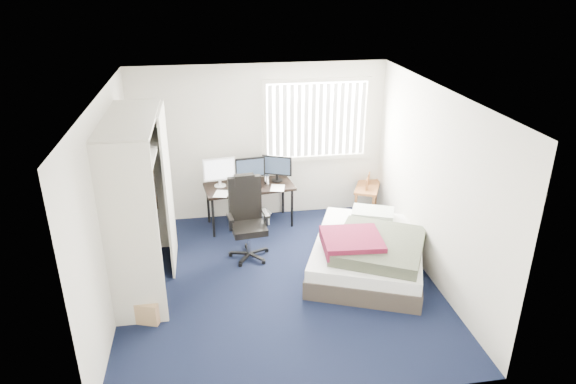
# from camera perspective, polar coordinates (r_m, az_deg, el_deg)

# --- Properties ---
(ground) EXTENTS (4.20, 4.20, 0.00)m
(ground) POSITION_cam_1_polar(r_m,az_deg,el_deg) (6.87, -0.94, -9.92)
(ground) COLOR black
(ground) RESTS_ON ground
(room_shell) EXTENTS (4.20, 4.20, 4.20)m
(room_shell) POSITION_cam_1_polar(r_m,az_deg,el_deg) (6.17, -1.04, 1.87)
(room_shell) COLOR silver
(room_shell) RESTS_ON ground
(window_assembly) EXTENTS (1.72, 0.09, 1.32)m
(window_assembly) POSITION_cam_1_polar(r_m,az_deg,el_deg) (8.21, 3.20, 8.00)
(window_assembly) COLOR white
(window_assembly) RESTS_ON ground
(closet) EXTENTS (0.64, 1.84, 2.22)m
(closet) POSITION_cam_1_polar(r_m,az_deg,el_deg) (6.49, -16.15, 0.49)
(closet) COLOR beige
(closet) RESTS_ON ground
(desk) EXTENTS (1.44, 0.81, 1.14)m
(desk) POSITION_cam_1_polar(r_m,az_deg,el_deg) (8.07, -4.37, 1.06)
(desk) COLOR black
(desk) RESTS_ON ground
(office_chair) EXTENTS (0.61, 0.61, 1.19)m
(office_chair) POSITION_cam_1_polar(r_m,az_deg,el_deg) (7.28, -4.52, -3.80)
(office_chair) COLOR black
(office_chair) RESTS_ON ground
(footstool) EXTENTS (0.34, 0.31, 0.23)m
(footstool) POSITION_cam_1_polar(r_m,az_deg,el_deg) (8.25, -3.07, -2.52)
(footstool) COLOR white
(footstool) RESTS_ON ground
(nightstand) EXTENTS (0.63, 0.81, 0.68)m
(nightstand) POSITION_cam_1_polar(r_m,az_deg,el_deg) (8.63, 8.82, 0.33)
(nightstand) COLOR brown
(nightstand) RESTS_ON ground
(bed) EXTENTS (2.06, 2.32, 0.64)m
(bed) POSITION_cam_1_polar(r_m,az_deg,el_deg) (7.09, 8.97, -6.52)
(bed) COLOR #393129
(bed) RESTS_ON ground
(pine_box) EXTENTS (0.43, 0.37, 0.27)m
(pine_box) POSITION_cam_1_polar(r_m,az_deg,el_deg) (6.38, -15.44, -12.41)
(pine_box) COLOR tan
(pine_box) RESTS_ON ground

